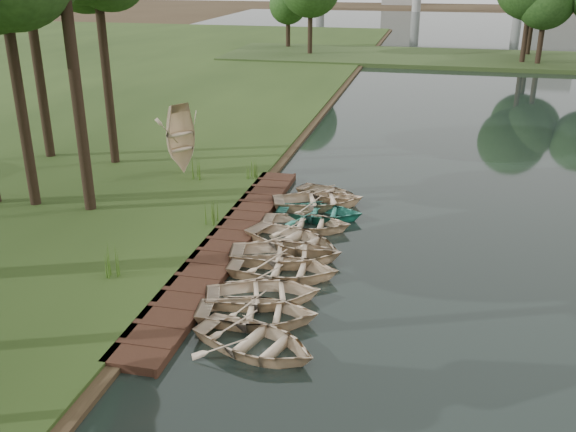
% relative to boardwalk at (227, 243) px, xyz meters
% --- Properties ---
extents(ground, '(300.00, 300.00, 0.00)m').
position_rel_boardwalk_xyz_m(ground, '(1.60, 0.00, -0.15)').
color(ground, '#3D2F1D').
extents(boardwalk, '(1.60, 16.00, 0.30)m').
position_rel_boardwalk_xyz_m(boardwalk, '(0.00, 0.00, 0.00)').
color(boardwalk, '#371F15').
rests_on(boardwalk, ground).
extents(peninsula, '(50.00, 14.00, 0.45)m').
position_rel_boardwalk_xyz_m(peninsula, '(9.60, 50.00, 0.08)').
color(peninsula, '#32461F').
rests_on(peninsula, ground).
extents(rowboat_0, '(4.10, 3.46, 0.72)m').
position_rel_boardwalk_xyz_m(rowboat_0, '(2.83, -6.29, 0.26)').
color(rowboat_0, beige).
rests_on(rowboat_0, water).
extents(rowboat_1, '(3.78, 2.92, 0.72)m').
position_rel_boardwalk_xyz_m(rowboat_1, '(2.49, -4.88, 0.26)').
color(rowboat_1, beige).
rests_on(rowboat_1, water).
extents(rowboat_2, '(4.07, 3.42, 0.72)m').
position_rel_boardwalk_xyz_m(rowboat_2, '(2.37, -3.73, 0.26)').
color(rowboat_2, beige).
rests_on(rowboat_2, water).
extents(rowboat_3, '(3.74, 2.74, 0.75)m').
position_rel_boardwalk_xyz_m(rowboat_3, '(2.56, -1.97, 0.28)').
color(rowboat_3, beige).
rests_on(rowboat_3, water).
extents(rowboat_4, '(4.24, 3.35, 0.79)m').
position_rel_boardwalk_xyz_m(rowboat_4, '(2.39, -0.85, 0.30)').
color(rowboat_4, beige).
rests_on(rowboat_4, water).
extents(rowboat_5, '(4.54, 3.98, 0.78)m').
position_rel_boardwalk_xyz_m(rowboat_5, '(2.38, 0.34, 0.29)').
color(rowboat_5, beige).
rests_on(rowboat_5, water).
extents(rowboat_6, '(3.50, 2.56, 0.71)m').
position_rel_boardwalk_xyz_m(rowboat_6, '(2.49, 2.09, 0.25)').
color(rowboat_6, beige).
rests_on(rowboat_6, water).
extents(rowboat_7, '(3.49, 2.54, 0.71)m').
position_rel_boardwalk_xyz_m(rowboat_7, '(2.80, 3.31, 0.25)').
color(rowboat_7, teal).
rests_on(rowboat_7, water).
extents(rowboat_8, '(4.47, 3.79, 0.79)m').
position_rel_boardwalk_xyz_m(rowboat_8, '(2.52, 4.56, 0.29)').
color(rowboat_8, beige).
rests_on(rowboat_8, water).
extents(rowboat_9, '(3.68, 3.24, 0.63)m').
position_rel_boardwalk_xyz_m(rowboat_9, '(2.79, 5.70, 0.22)').
color(rowboat_9, beige).
rests_on(rowboat_9, water).
extents(stored_rowboat, '(4.06, 3.75, 0.69)m').
position_rel_boardwalk_xyz_m(stored_rowboat, '(-4.49, 7.00, 0.49)').
color(stored_rowboat, beige).
rests_on(stored_rowboat, bank).
extents(reeds_0, '(0.60, 0.60, 1.03)m').
position_rel_boardwalk_xyz_m(reeds_0, '(-2.66, -3.66, 0.66)').
color(reeds_0, '#3F661E').
rests_on(reeds_0, bank).
extents(reeds_1, '(0.60, 0.60, 0.90)m').
position_rel_boardwalk_xyz_m(reeds_1, '(-1.00, 1.36, 0.60)').
color(reeds_1, '#3F661E').
rests_on(reeds_1, bank).
extents(reeds_2, '(0.60, 0.60, 1.09)m').
position_rel_boardwalk_xyz_m(reeds_2, '(-3.48, 6.37, 0.69)').
color(reeds_2, '#3F661E').
rests_on(reeds_2, bank).
extents(reeds_3, '(0.60, 0.60, 0.85)m').
position_rel_boardwalk_xyz_m(reeds_3, '(-1.00, 7.04, 0.58)').
color(reeds_3, '#3F661E').
rests_on(reeds_3, bank).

